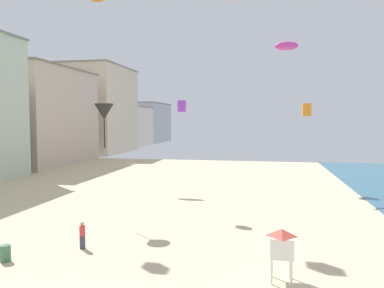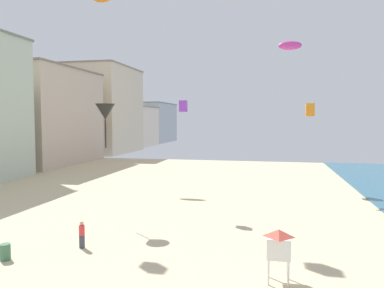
# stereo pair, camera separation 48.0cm
# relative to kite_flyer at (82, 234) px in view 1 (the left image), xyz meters

# --- Properties ---
(boardwalk_hotel_mid) EXTENTS (16.57, 20.85, 16.75)m
(boardwalk_hotel_mid) POSITION_rel_kite_flyer_xyz_m (-30.00, 38.47, 7.46)
(boardwalk_hotel_mid) COLOR #C6B29E
(boardwalk_hotel_mid) RESTS_ON ground
(boardwalk_hotel_far) EXTENTS (17.49, 19.52, 20.14)m
(boardwalk_hotel_far) POSITION_rel_kite_flyer_xyz_m (-30.00, 61.30, 9.16)
(boardwalk_hotel_far) COLOR beige
(boardwalk_hotel_far) RESTS_ON ground
(boardwalk_hotel_distant) EXTENTS (13.94, 16.46, 11.58)m
(boardwalk_hotel_distant) POSITION_rel_kite_flyer_xyz_m (-30.00, 82.20, 4.88)
(boardwalk_hotel_distant) COLOR silver
(boardwalk_hotel_distant) RESTS_ON ground
(boardwalk_hotel_furthest) EXTENTS (13.11, 22.43, 13.51)m
(boardwalk_hotel_furthest) POSITION_rel_kite_flyer_xyz_m (-30.00, 102.80, 5.84)
(boardwalk_hotel_furthest) COLOR #ADB7C1
(boardwalk_hotel_furthest) RESTS_ON ground
(kite_flyer) EXTENTS (0.34, 0.34, 1.64)m
(kite_flyer) POSITION_rel_kite_flyer_xyz_m (0.00, 0.00, 0.00)
(kite_flyer) COLOR #383D4C
(kite_flyer) RESTS_ON ground
(lifeguard_stand) EXTENTS (1.10, 1.10, 2.55)m
(lifeguard_stand) POSITION_rel_kite_flyer_xyz_m (11.48, -2.28, 0.92)
(lifeguard_stand) COLOR white
(lifeguard_stand) RESTS_ON ground
(beach_trash_bin) EXTENTS (0.56, 0.56, 0.90)m
(beach_trash_bin) POSITION_rel_kite_flyer_xyz_m (-3.19, -2.63, -0.47)
(beach_trash_bin) COLOR #3D6B4C
(beach_trash_bin) RESTS_ON ground
(kite_black_delta) EXTENTS (1.49, 1.49, 3.38)m
(kite_black_delta) POSITION_rel_kite_flyer_xyz_m (-1.38, 6.37, 7.42)
(kite_black_delta) COLOR black
(kite_magenta_parafoil_2) EXTENTS (2.76, 0.77, 1.07)m
(kite_magenta_parafoil_2) POSITION_rel_kite_flyer_xyz_m (13.15, 26.79, 15.78)
(kite_magenta_parafoil_2) COLOR #DB3D9E
(kite_orange_box) EXTENTS (0.90, 0.90, 1.41)m
(kite_orange_box) POSITION_rel_kite_flyer_xyz_m (15.20, 22.45, 7.91)
(kite_orange_box) COLOR orange
(kite_purple_box) EXTENTS (0.61, 0.61, 0.96)m
(kite_purple_box) POSITION_rel_kite_flyer_xyz_m (3.71, 10.71, 7.96)
(kite_purple_box) COLOR purple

